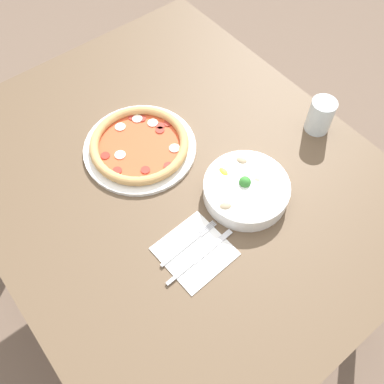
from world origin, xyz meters
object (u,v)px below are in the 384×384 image
at_px(bowl, 246,189).
at_px(glass, 320,116).
at_px(pizza, 140,145).
at_px(knife, 197,259).
at_px(fork, 188,244).

relative_size(bowl, glass, 2.18).
height_order(pizza, knife, pizza).
height_order(bowl, fork, bowl).
bearing_deg(glass, bowl, -82.58).
distance_m(bowl, fork, 0.22).
bearing_deg(pizza, knife, -13.17).
bearing_deg(fork, knife, -102.70).
distance_m(fork, glass, 0.55).
height_order(pizza, bowl, bowl).
bearing_deg(knife, pizza, 73.41).
xyz_separation_m(bowl, knife, (0.07, -0.22, -0.02)).
distance_m(pizza, knife, 0.38).
bearing_deg(knife, fork, 77.30).
bearing_deg(glass, fork, -83.08).
distance_m(bowl, knife, 0.23).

